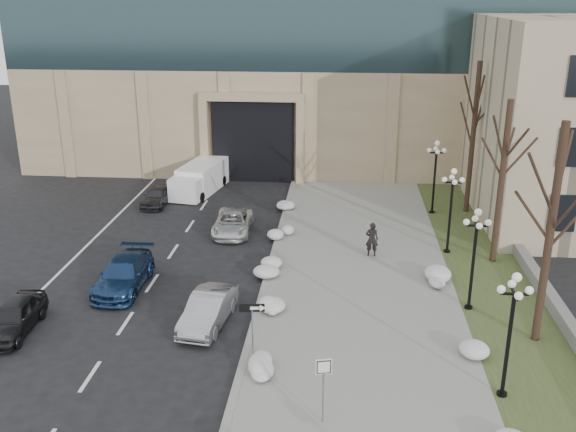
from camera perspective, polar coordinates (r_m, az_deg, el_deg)
name	(u,v)px	position (r m, az deg, el deg)	size (l,w,h in m)	color
sidewalk	(359,290)	(30.64, 6.34, -6.55)	(9.00, 40.00, 0.12)	gray
curb	(265,286)	(30.82, -2.10, -6.25)	(0.30, 40.00, 0.14)	gray
grass_strip	(500,295)	(31.53, 18.31, -6.72)	(4.00, 40.00, 0.10)	#364824
stone_wall	(533,273)	(33.68, 20.95, -4.77)	(0.50, 30.00, 0.70)	slate
car_a	(13,317)	(29.08, -23.23, -8.23)	(1.64, 4.07, 1.39)	black
car_b	(208,310)	(27.53, -7.11, -8.26)	(1.47, 4.20, 1.39)	#929499
car_c	(124,274)	(31.49, -14.39, -5.03)	(2.00, 4.91, 1.42)	navy
car_d	(233,222)	(37.56, -4.95, -0.57)	(2.07, 4.48, 1.24)	silver
car_e	(157,196)	(43.14, -11.57, 1.77)	(1.48, 3.67, 1.25)	#2D2E32
pedestrian	(372,239)	(34.04, 7.47, -2.06)	(0.68, 0.44, 1.85)	black
box_truck	(200,179)	(45.40, -7.85, 3.28)	(3.13, 6.36, 1.93)	white
one_way_sign	(257,315)	(23.82, -2.81, -8.81)	(0.98, 0.28, 2.61)	slate
keep_sign	(324,377)	(21.02, 3.18, -14.12)	(0.52, 0.16, 2.46)	slate
snow_clump_c	(258,369)	(24.20, -2.69, -13.42)	(1.10, 1.60, 0.36)	silver
snow_clump_d	(271,308)	(28.28, -1.54, -8.21)	(1.10, 1.60, 0.36)	silver
snow_clump_e	(277,263)	(32.74, -1.01, -4.20)	(1.10, 1.60, 0.36)	silver
snow_clump_f	(282,233)	(36.64, -0.55, -1.56)	(1.10, 1.60, 0.36)	silver
snow_clump_g	(290,206)	(41.32, 0.20, 0.91)	(1.10, 1.60, 0.36)	silver
snow_clump_i	(470,351)	(26.18, 15.83, -11.46)	(1.10, 1.60, 0.36)	silver
snow_clump_j	(439,279)	(31.84, 13.24, -5.46)	(1.10, 1.60, 0.36)	silver
snow_clump_k	(274,270)	(31.99, -1.29, -4.79)	(1.10, 1.60, 0.36)	silver
lamppost_a	(511,319)	(22.87, 19.25, -8.64)	(1.18, 1.18, 4.76)	black
lamppost_b	(475,246)	(28.63, 16.27, -2.57)	(1.18, 1.18, 4.76)	black
lamppost_c	(451,199)	(34.65, 14.33, 1.43)	(1.18, 1.18, 4.76)	black
lamppost_d	(435,167)	(40.82, 12.97, 4.24)	(1.18, 1.18, 4.76)	black
tree_near	(554,205)	(26.01, 22.59, 0.93)	(3.20, 3.20, 9.00)	black
tree_mid	(504,160)	(33.51, 18.65, 4.73)	(3.20, 3.20, 8.50)	black
tree_far	(475,117)	(41.01, 16.28, 8.45)	(3.20, 3.20, 9.50)	black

